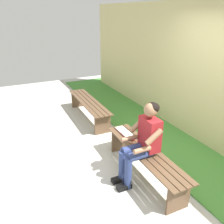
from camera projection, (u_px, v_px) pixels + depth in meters
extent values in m
cube|color=beige|center=(63.00, 153.00, 4.42)|extent=(10.00, 7.00, 0.04)
cube|color=#478C38|center=(161.00, 128.00, 5.33)|extent=(9.00, 1.83, 0.03)
cube|color=#D1C684|center=(209.00, 76.00, 4.40)|extent=(9.50, 0.24, 2.63)
cube|color=brown|center=(153.00, 149.00, 3.71)|extent=(1.89, 0.13, 0.02)
cube|color=brown|center=(148.00, 150.00, 3.67)|extent=(1.89, 0.13, 0.02)
cube|color=brown|center=(142.00, 152.00, 3.63)|extent=(1.89, 0.13, 0.02)
cube|color=brown|center=(136.00, 154.00, 3.59)|extent=(1.89, 0.13, 0.02)
cube|color=brown|center=(178.00, 198.00, 3.05)|extent=(0.04, 0.36, 0.43)
cube|color=brown|center=(121.00, 140.00, 4.42)|extent=(0.04, 0.36, 0.43)
cube|color=brown|center=(95.00, 101.00, 5.71)|extent=(1.96, 0.13, 0.02)
cube|color=brown|center=(91.00, 101.00, 5.67)|extent=(1.96, 0.13, 0.02)
cube|color=brown|center=(87.00, 102.00, 5.63)|extent=(1.96, 0.13, 0.02)
cube|color=brown|center=(82.00, 103.00, 5.59)|extent=(1.96, 0.13, 0.02)
cube|color=brown|center=(103.00, 124.00, 5.02)|extent=(0.04, 0.36, 0.43)
cube|color=brown|center=(78.00, 99.00, 6.45)|extent=(0.04, 0.36, 0.43)
cube|color=maroon|center=(150.00, 134.00, 3.48)|extent=(0.34, 0.20, 0.50)
sphere|color=#936B4C|center=(151.00, 110.00, 3.32)|extent=(0.20, 0.20, 0.20)
ellipsoid|color=black|center=(153.00, 108.00, 3.32)|extent=(0.20, 0.19, 0.15)
cylinder|color=navy|center=(141.00, 155.00, 3.42)|extent=(0.13, 0.40, 0.13)
cylinder|color=navy|center=(134.00, 149.00, 3.57)|extent=(0.13, 0.40, 0.13)
cylinder|color=navy|center=(128.00, 173.00, 3.44)|extent=(0.11, 0.11, 0.52)
cube|color=black|center=(124.00, 187.00, 3.50)|extent=(0.10, 0.22, 0.07)
cylinder|color=navy|center=(122.00, 166.00, 3.59)|extent=(0.11, 0.11, 0.52)
cube|color=black|center=(118.00, 180.00, 3.65)|extent=(0.10, 0.22, 0.07)
cylinder|color=#936B4C|center=(154.00, 137.00, 3.24)|extent=(0.08, 0.28, 0.23)
cylinder|color=#936B4C|center=(142.00, 150.00, 3.28)|extent=(0.07, 0.26, 0.07)
cylinder|color=#936B4C|center=(138.00, 125.00, 3.59)|extent=(0.08, 0.28, 0.23)
cylinder|color=#936B4C|center=(129.00, 138.00, 3.57)|extent=(0.07, 0.26, 0.07)
sphere|color=red|center=(133.00, 138.00, 3.91)|extent=(0.09, 0.09, 0.09)
cube|color=white|center=(127.00, 134.00, 4.11)|extent=(0.20, 0.15, 0.02)
cube|color=white|center=(121.00, 129.00, 4.28)|extent=(0.20, 0.15, 0.02)
cube|color=red|center=(124.00, 132.00, 4.20)|extent=(0.42, 0.17, 0.01)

